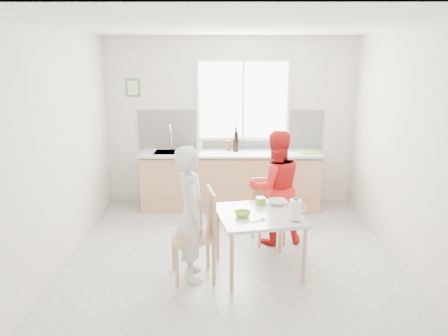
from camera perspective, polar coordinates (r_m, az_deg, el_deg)
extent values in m
plane|color=#B7B7B2|center=(5.35, 1.02, -12.23)|extent=(4.50, 4.50, 0.00)
plane|color=silver|center=(7.10, 0.85, 6.02)|extent=(4.00, 0.00, 4.00)
plane|color=silver|center=(2.74, 1.74, -8.45)|extent=(4.00, 0.00, 4.00)
plane|color=silver|center=(5.26, -21.27, 1.89)|extent=(0.00, 4.50, 4.50)
plane|color=silver|center=(5.31, 23.23, 1.82)|extent=(0.00, 4.50, 4.50)
plane|color=white|center=(4.78, 1.18, 18.00)|extent=(4.50, 4.50, 0.00)
cube|color=white|center=(7.05, 2.50, 8.81)|extent=(1.50, 0.03, 1.30)
cube|color=white|center=(7.03, 2.51, 8.79)|extent=(1.40, 0.02, 1.20)
cube|color=white|center=(7.02, 2.51, 8.79)|extent=(0.03, 0.03, 1.20)
cube|color=white|center=(7.11, 0.84, 5.01)|extent=(3.00, 0.02, 0.65)
cube|color=#49863D|center=(7.18, -11.81, 10.23)|extent=(0.22, 0.02, 0.28)
cube|color=beige|center=(7.17, -11.83, 10.22)|extent=(0.16, 0.01, 0.22)
cube|color=tan|center=(7.01, 0.84, -1.81)|extent=(2.80, 0.60, 0.86)
cube|color=#3F3326|center=(7.13, 0.83, -4.74)|extent=(2.80, 0.54, 0.10)
cube|color=silver|center=(6.89, 0.85, 1.94)|extent=(2.84, 0.64, 0.04)
cube|color=#A5A5AA|center=(6.95, -7.01, 1.97)|extent=(0.50, 0.40, 0.03)
cylinder|color=silver|center=(7.06, -6.90, 3.80)|extent=(0.02, 0.02, 0.36)
torus|color=silver|center=(6.96, -7.01, 5.15)|extent=(0.02, 0.18, 0.18)
cube|color=silver|center=(4.92, 4.58, -6.14)|extent=(1.07, 1.07, 0.04)
cylinder|color=tan|center=(4.62, 1.01, -12.38)|extent=(0.05, 0.05, 0.64)
cylinder|color=tan|center=(5.33, -0.85, -8.55)|extent=(0.05, 0.05, 0.64)
cylinder|color=tan|center=(4.84, 10.43, -11.33)|extent=(0.05, 0.05, 0.64)
cylinder|color=tan|center=(5.52, 7.37, -7.83)|extent=(0.05, 0.05, 0.64)
cube|color=tan|center=(4.85, -4.12, -8.77)|extent=(0.55, 0.55, 0.04)
cube|color=tan|center=(4.78, -1.67, -5.67)|extent=(0.12, 0.44, 0.49)
cylinder|color=tan|center=(5.12, -6.61, -10.70)|extent=(0.04, 0.04, 0.48)
cylinder|color=tan|center=(4.76, -6.18, -12.73)|extent=(0.04, 0.04, 0.48)
cylinder|color=tan|center=(5.16, -2.13, -10.38)|extent=(0.04, 0.04, 0.48)
cylinder|color=tan|center=(4.81, -1.35, -12.36)|extent=(0.04, 0.04, 0.48)
cube|color=tan|center=(5.78, 5.84, -5.72)|extent=(0.46, 0.46, 0.04)
cube|color=tan|center=(5.87, 5.39, -3.12)|extent=(0.37, 0.10, 0.40)
cylinder|color=tan|center=(5.67, 4.66, -8.47)|extent=(0.03, 0.03, 0.40)
cylinder|color=tan|center=(5.77, 7.86, -8.16)|extent=(0.03, 0.03, 0.40)
cylinder|color=tan|center=(5.96, 3.78, -7.25)|extent=(0.03, 0.03, 0.40)
cylinder|color=tan|center=(6.05, 6.83, -6.98)|extent=(0.03, 0.03, 0.40)
imported|color=silver|center=(4.75, -4.25, -5.97)|extent=(0.46, 0.61, 1.50)
imported|color=red|center=(5.68, 6.72, -2.57)|extent=(0.83, 0.70, 1.50)
imported|color=#85D030|center=(4.81, 2.45, -6.02)|extent=(0.21, 0.21, 0.06)
imported|color=white|center=(5.22, 7.02, -4.46)|extent=(0.26, 0.26, 0.05)
cylinder|color=white|center=(4.72, 9.30, -5.38)|extent=(0.13, 0.13, 0.21)
cylinder|color=blue|center=(4.68, 9.36, -4.04)|extent=(0.04, 0.04, 0.03)
torus|color=white|center=(4.73, 10.11, -5.16)|extent=(0.10, 0.04, 0.10)
cube|color=#6FC02C|center=(5.18, 4.81, -4.32)|extent=(0.12, 0.12, 0.09)
cylinder|color=#A5A5AA|center=(4.69, 4.38, -6.83)|extent=(0.14, 0.09, 0.01)
cube|color=#86C32D|center=(6.98, 11.16, 2.03)|extent=(0.40, 0.33, 0.01)
cylinder|color=black|center=(6.88, 1.62, 3.44)|extent=(0.07, 0.07, 0.32)
cylinder|color=black|center=(6.95, 1.49, 3.48)|extent=(0.07, 0.07, 0.30)
cylinder|color=brown|center=(6.98, 0.56, 2.94)|extent=(0.06, 0.06, 0.16)
imported|color=#999999|center=(7.07, -3.23, 3.29)|extent=(0.11, 0.11, 0.21)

